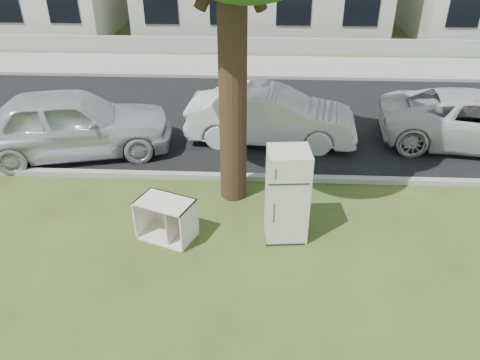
{
  "coord_description": "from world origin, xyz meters",
  "views": [
    {
      "loc": [
        0.15,
        -6.63,
        5.35
      ],
      "look_at": [
        -0.2,
        0.6,
        1.07
      ],
      "focal_mm": 35.0,
      "sensor_mm": 36.0,
      "label": 1
    }
  ],
  "objects_px": {
    "fridge": "(287,195)",
    "car_left": "(71,123)",
    "cabinet": "(166,219)",
    "car_center": "(271,116)",
    "car_right": "(479,120)"
  },
  "relations": [
    {
      "from": "car_center",
      "to": "car_left",
      "type": "bearing_deg",
      "value": 105.62
    },
    {
      "from": "fridge",
      "to": "car_center",
      "type": "bearing_deg",
      "value": 87.97
    },
    {
      "from": "cabinet",
      "to": "car_center",
      "type": "height_order",
      "value": "car_center"
    },
    {
      "from": "cabinet",
      "to": "car_right",
      "type": "xyz_separation_m",
      "value": [
        7.16,
        4.24,
        0.28
      ]
    },
    {
      "from": "fridge",
      "to": "car_center",
      "type": "relative_size",
      "value": 0.41
    },
    {
      "from": "cabinet",
      "to": "car_right",
      "type": "height_order",
      "value": "car_right"
    },
    {
      "from": "fridge",
      "to": "car_right",
      "type": "height_order",
      "value": "fridge"
    },
    {
      "from": "fridge",
      "to": "cabinet",
      "type": "height_order",
      "value": "fridge"
    },
    {
      "from": "car_center",
      "to": "car_left",
      "type": "relative_size",
      "value": 0.89
    },
    {
      "from": "fridge",
      "to": "car_right",
      "type": "relative_size",
      "value": 0.36
    },
    {
      "from": "fridge",
      "to": "car_left",
      "type": "bearing_deg",
      "value": 143.09
    },
    {
      "from": "fridge",
      "to": "car_center",
      "type": "xyz_separation_m",
      "value": [
        -0.24,
        4.03,
        -0.18
      ]
    },
    {
      "from": "car_right",
      "to": "car_left",
      "type": "xyz_separation_m",
      "value": [
        -10.04,
        -0.97,
        0.14
      ]
    },
    {
      "from": "fridge",
      "to": "cabinet",
      "type": "bearing_deg",
      "value": 179.17
    },
    {
      "from": "fridge",
      "to": "car_center",
      "type": "distance_m",
      "value": 4.04
    }
  ]
}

